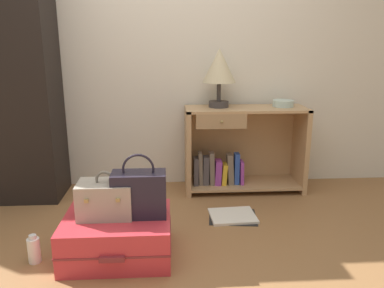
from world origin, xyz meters
The scene contains 10 objects.
ground_plane centered at (0.00, 0.00, 0.00)m, with size 9.00×9.00×0.00m, color olive.
back_wall centered at (0.00, 1.50, 1.30)m, with size 6.40×0.10×2.60m, color silver.
bookshelf centered at (0.72, 1.25, 0.36)m, with size 1.03×0.39×0.74m.
table_lamp centered at (0.53, 1.27, 1.07)m, with size 0.28×0.28×0.49m.
bowl centered at (1.09, 1.27, 0.77)m, with size 0.18×0.18×0.06m, color silver.
suitcase_large centered at (-0.22, 0.19, 0.13)m, with size 0.65×0.53×0.26m.
train_case centered at (-0.28, 0.21, 0.37)m, with size 0.32×0.22×0.29m.
handbag centered at (-0.08, 0.20, 0.40)m, with size 0.32×0.16×0.39m.
bottle centered at (-0.71, 0.14, 0.08)m, with size 0.07×0.07×0.18m.
open_book_on_floor centered at (0.57, 0.67, 0.01)m, with size 0.38×0.33×0.02m.
Camera 1 is at (0.10, -1.95, 1.27)m, focal length 35.82 mm.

